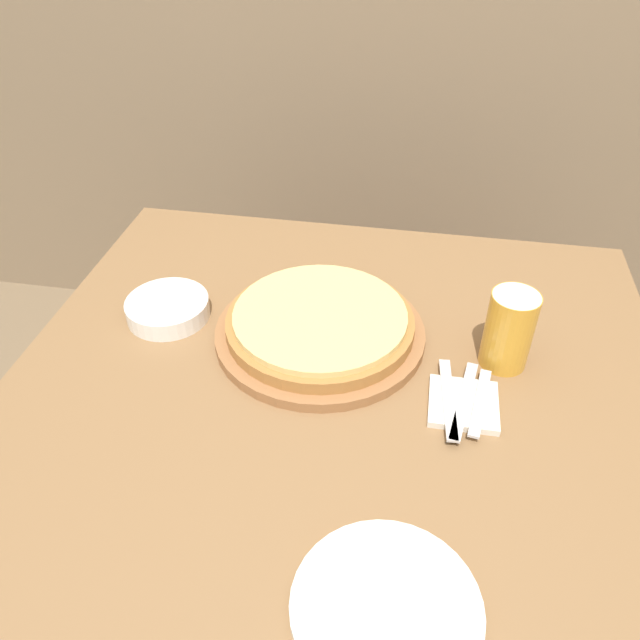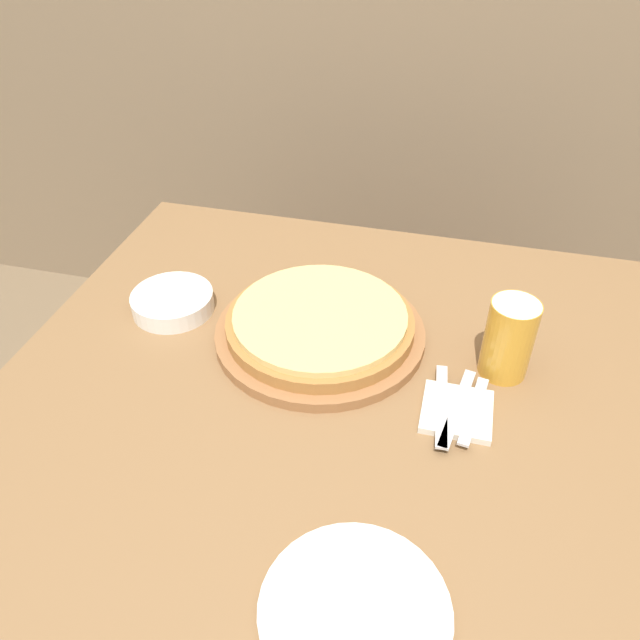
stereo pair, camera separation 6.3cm
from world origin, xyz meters
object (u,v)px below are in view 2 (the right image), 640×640
object	(u,v)px
dinner_plate	(355,612)
spoon	(474,410)
pizza_on_board	(320,326)
fork	(442,405)
beer_glass	(509,336)
side_bowl	(173,302)
dinner_knife	(458,408)

from	to	relation	value
dinner_plate	spoon	size ratio (longest dim) A/B	1.49
spoon	dinner_plate	bearing A→B (deg)	-108.10
pizza_on_board	fork	distance (m)	0.27
beer_glass	fork	xyz separation A→B (m)	(-0.09, -0.12, -0.06)
beer_glass	spoon	bearing A→B (deg)	-108.87
dinner_plate	side_bowl	distance (m)	0.68
pizza_on_board	beer_glass	bearing A→B (deg)	-1.77
dinner_plate	side_bowl	world-z (taller)	side_bowl
beer_glass	side_bowl	distance (m)	0.62
side_bowl	fork	distance (m)	0.55
fork	dinner_plate	bearing A→B (deg)	-100.56
fork	dinner_knife	distance (m)	0.02
side_bowl	fork	bearing A→B (deg)	-15.29
beer_glass	dinner_knife	size ratio (longest dim) A/B	0.78
fork	spoon	xyz separation A→B (m)	(0.05, -0.00, 0.00)
side_bowl	dinner_knife	world-z (taller)	side_bowl
pizza_on_board	dinner_knife	xyz separation A→B (m)	(0.26, -0.13, -0.01)
beer_glass	side_bowl	xyz separation A→B (m)	(-0.62, 0.02, -0.06)
side_bowl	dinner_knife	bearing A→B (deg)	-14.62
dinner_knife	spoon	world-z (taller)	same
beer_glass	dinner_plate	distance (m)	0.51
beer_glass	dinner_plate	world-z (taller)	beer_glass
dinner_plate	dinner_knife	xyz separation A→B (m)	(0.09, 0.36, 0.01)
beer_glass	spoon	xyz separation A→B (m)	(-0.04, -0.12, -0.06)
beer_glass	spoon	distance (m)	0.14
pizza_on_board	dinner_knife	world-z (taller)	pizza_on_board
dinner_plate	spoon	xyz separation A→B (m)	(0.12, 0.36, 0.01)
pizza_on_board	dinner_plate	world-z (taller)	pizza_on_board
fork	dinner_knife	size ratio (longest dim) A/B	1.00
side_bowl	fork	size ratio (longest dim) A/B	0.86
pizza_on_board	dinner_plate	size ratio (longest dim) A/B	1.66
spoon	beer_glass	bearing A→B (deg)	71.13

